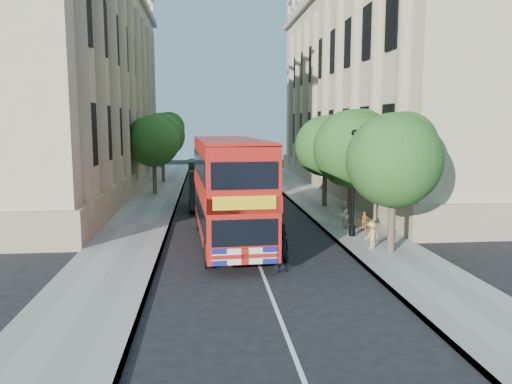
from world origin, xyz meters
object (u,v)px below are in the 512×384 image
object	(u,v)px
lamp_post	(353,187)
box_van	(206,185)
woman_pedestrian	(343,215)
police_constable	(282,251)
double_decker_bus	(229,188)

from	to	relation	value
lamp_post	box_van	world-z (taller)	lamp_post
lamp_post	woman_pedestrian	size ratio (longest dim) A/B	3.55
woman_pedestrian	police_constable	bearing A→B (deg)	16.03
double_decker_bus	police_constable	world-z (taller)	double_decker_bus
box_van	lamp_post	bearing A→B (deg)	-55.56
double_decker_bus	woman_pedestrian	bearing A→B (deg)	17.42
police_constable	woman_pedestrian	world-z (taller)	police_constable
lamp_post	police_constable	world-z (taller)	lamp_post
lamp_post	box_van	distance (m)	11.85
box_van	woman_pedestrian	distance (m)	10.55
lamp_post	double_decker_bus	size ratio (longest dim) A/B	0.49
double_decker_bus	box_van	distance (m)	10.20
box_van	police_constable	size ratio (longest dim) A/B	3.40
box_van	woman_pedestrian	xyz separation A→B (m)	(7.05, -7.82, -0.68)
lamp_post	double_decker_bus	world-z (taller)	lamp_post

